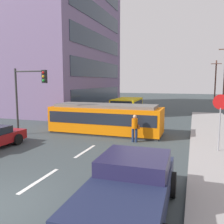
% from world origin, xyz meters
% --- Properties ---
extents(ground_plane, '(120.00, 120.00, 0.00)m').
position_xyz_m(ground_plane, '(0.00, 10.00, 0.00)').
color(ground_plane, '#3A4346').
extents(lane_stripe_1, '(0.16, 2.40, 0.01)m').
position_xyz_m(lane_stripe_1, '(0.00, 2.00, 0.01)').
color(lane_stripe_1, silver).
rests_on(lane_stripe_1, ground).
extents(lane_stripe_2, '(0.16, 2.40, 0.01)m').
position_xyz_m(lane_stripe_2, '(0.00, 6.00, 0.01)').
color(lane_stripe_2, silver).
rests_on(lane_stripe_2, ground).
extents(lane_stripe_3, '(0.16, 2.40, 0.01)m').
position_xyz_m(lane_stripe_3, '(0.00, 16.51, 0.01)').
color(lane_stripe_3, silver).
rests_on(lane_stripe_3, ground).
extents(lane_stripe_4, '(0.16, 2.40, 0.01)m').
position_xyz_m(lane_stripe_4, '(0.00, 22.51, 0.01)').
color(lane_stripe_4, silver).
rests_on(lane_stripe_4, ground).
extents(corner_building, '(14.98, 17.30, 19.20)m').
position_xyz_m(corner_building, '(-13.15, 22.39, 9.60)').
color(corner_building, slate).
rests_on(corner_building, ground).
extents(streetcar_tram, '(7.82, 2.54, 2.08)m').
position_xyz_m(streetcar_tram, '(-0.49, 10.51, 1.07)').
color(streetcar_tram, orange).
rests_on(streetcar_tram, ground).
extents(city_bus, '(2.68, 5.35, 1.80)m').
position_xyz_m(city_bus, '(-1.58, 20.20, 1.03)').
color(city_bus, yellow).
rests_on(city_bus, ground).
extents(pedestrian_crossing, '(0.49, 0.36, 1.67)m').
position_xyz_m(pedestrian_crossing, '(2.01, 8.74, 0.94)').
color(pedestrian_crossing, '#1F2C4B').
rests_on(pedestrian_crossing, ground).
extents(pickup_truck_parked, '(2.36, 5.04, 1.55)m').
position_xyz_m(pickup_truck_parked, '(3.77, 0.81, 0.80)').
color(pickup_truck_parked, '#1C2341').
rests_on(pickup_truck_parked, ground).
extents(parked_sedan_far, '(2.09, 4.34, 1.19)m').
position_xyz_m(parked_sedan_far, '(-5.55, 14.47, 0.62)').
color(parked_sedan_far, '#A91B1E').
rests_on(parked_sedan_far, ground).
extents(parked_sedan_furthest, '(2.08, 4.41, 1.19)m').
position_xyz_m(parked_sedan_furthest, '(-4.93, 20.39, 0.62)').
color(parked_sedan_furthest, '#245041').
rests_on(parked_sedan_furthest, ground).
extents(stop_sign, '(0.76, 0.07, 2.88)m').
position_xyz_m(stop_sign, '(6.60, 7.87, 2.19)').
color(stop_sign, gray).
rests_on(stop_sign, sidewalk_curb_right).
extents(traffic_light_mast, '(2.48, 0.33, 4.52)m').
position_xyz_m(traffic_light_mast, '(-5.13, 8.21, 3.17)').
color(traffic_light_mast, '#333333').
rests_on(traffic_light_mast, ground).
extents(utility_pole_distant, '(1.80, 0.24, 7.39)m').
position_xyz_m(utility_pole_distant, '(8.89, 42.27, 3.87)').
color(utility_pole_distant, brown).
rests_on(utility_pole_distant, ground).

